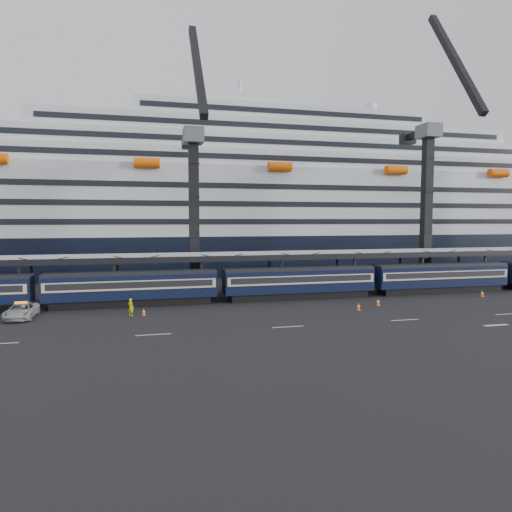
# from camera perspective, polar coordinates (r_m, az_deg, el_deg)

# --- Properties ---
(ground) EXTENTS (260.00, 260.00, 0.00)m
(ground) POSITION_cam_1_polar(r_m,az_deg,el_deg) (51.63, 17.64, -6.59)
(ground) COLOR black
(ground) RESTS_ON ground
(lane_markings) EXTENTS (111.00, 4.27, 0.02)m
(lane_markings) POSITION_cam_1_polar(r_m,az_deg,el_deg) (52.36, 28.38, -6.76)
(lane_markings) COLOR beige
(lane_markings) RESTS_ON ground
(train) EXTENTS (133.05, 3.00, 4.05)m
(train) POSITION_cam_1_polar(r_m,az_deg,el_deg) (58.01, 8.59, -3.02)
(train) COLOR black
(train) RESTS_ON ground
(canopy) EXTENTS (130.00, 6.25, 5.53)m
(canopy) POSITION_cam_1_polar(r_m,az_deg,el_deg) (63.21, 11.14, 0.34)
(canopy) COLOR #9EA2A7
(canopy) RESTS_ON ground
(cruise_ship) EXTENTS (214.09, 28.84, 34.00)m
(cruise_ship) POSITION_cam_1_polar(r_m,az_deg,el_deg) (92.77, 2.20, 6.11)
(cruise_ship) COLOR black
(cruise_ship) RESTS_ON ground
(crane_dark_near) EXTENTS (4.50, 17.75, 35.08)m
(crane_dark_near) POSITION_cam_1_polar(r_m,az_deg,el_deg) (62.15, -7.73, 6.48)
(crane_dark_near) COLOR #4E5156
(crane_dark_near) RESTS_ON ground
(crane_dark_mid) EXTENTS (4.50, 18.24, 39.64)m
(crane_dark_mid) POSITION_cam_1_polar(r_m,az_deg,el_deg) (73.72, 20.75, 7.02)
(crane_dark_mid) COLOR #4E5156
(crane_dark_mid) RESTS_ON ground
(pickup_truck) EXTENTS (2.52, 5.43, 1.51)m
(pickup_truck) POSITION_cam_1_polar(r_m,az_deg,el_deg) (51.27, -27.28, -6.10)
(pickup_truck) COLOR #A2A4A9
(pickup_truck) RESTS_ON ground
(worker) EXTENTS (0.77, 0.74, 1.78)m
(worker) POSITION_cam_1_polar(r_m,az_deg,el_deg) (48.47, -15.39, -6.18)
(worker) COLOR #DCE10B
(worker) RESTS_ON ground
(traffic_cone_b) EXTENTS (0.38, 0.38, 0.76)m
(traffic_cone_b) POSITION_cam_1_polar(r_m,az_deg,el_deg) (48.42, -13.86, -6.79)
(traffic_cone_b) COLOR #FF5F08
(traffic_cone_b) RESTS_ON ground
(traffic_cone_c) EXTENTS (0.42, 0.42, 0.84)m
(traffic_cone_c) POSITION_cam_1_polar(r_m,az_deg,el_deg) (50.94, 12.69, -6.16)
(traffic_cone_c) COLOR #FF5F08
(traffic_cone_c) RESTS_ON ground
(traffic_cone_d) EXTENTS (0.43, 0.43, 0.87)m
(traffic_cone_d) POSITION_cam_1_polar(r_m,az_deg,el_deg) (54.15, 15.01, -5.56)
(traffic_cone_d) COLOR #FF5F08
(traffic_cone_d) RESTS_ON ground
(traffic_cone_e) EXTENTS (0.43, 0.43, 0.86)m
(traffic_cone_e) POSITION_cam_1_polar(r_m,az_deg,el_deg) (65.19, 26.43, -4.19)
(traffic_cone_e) COLOR #FF5F08
(traffic_cone_e) RESTS_ON ground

